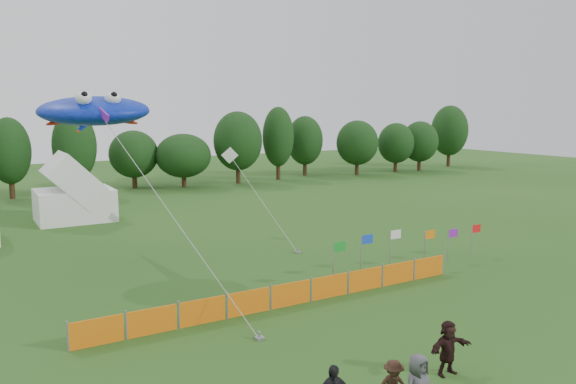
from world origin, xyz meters
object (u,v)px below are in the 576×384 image
stingray_kite (93,111)px  tent_right (74,195)px  barrier_fence (291,294)px  spectator_f (448,348)px

stingray_kite → tent_right: bearing=85.5°
barrier_fence → stingray_kite: size_ratio=0.87×
barrier_fence → stingray_kite: stingray_kite is taller
tent_right → stingray_kite: size_ratio=0.27×
barrier_fence → spectator_f: 7.95m
tent_right → barrier_fence: size_ratio=0.31×
tent_right → spectator_f: (5.51, -31.76, -1.07)m
tent_right → spectator_f: bearing=-80.2°
spectator_f → stingray_kite: bearing=110.8°
spectator_f → stingray_kite: 21.14m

